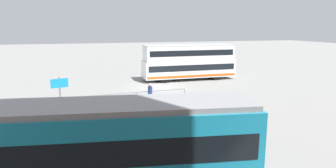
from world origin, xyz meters
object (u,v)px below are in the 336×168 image
info_sign (60,87)px  tram_yellow (77,148)px  double_decker_bus (189,62)px  pedestrian_near_railing (150,93)px

info_sign → tram_yellow: bearing=95.9°
double_decker_bus → tram_yellow: size_ratio=0.80×
double_decker_bus → info_sign: double_decker_bus is taller
info_sign → pedestrian_near_railing: bearing=168.8°
pedestrian_near_railing → info_sign: size_ratio=0.76×
tram_yellow → double_decker_bus: bearing=-119.9°
double_decker_bus → tram_yellow: 23.56m
double_decker_bus → pedestrian_near_railing: (6.70, 9.85, -0.95)m
tram_yellow → info_sign: size_ratio=5.52×
double_decker_bus → pedestrian_near_railing: size_ratio=5.81×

